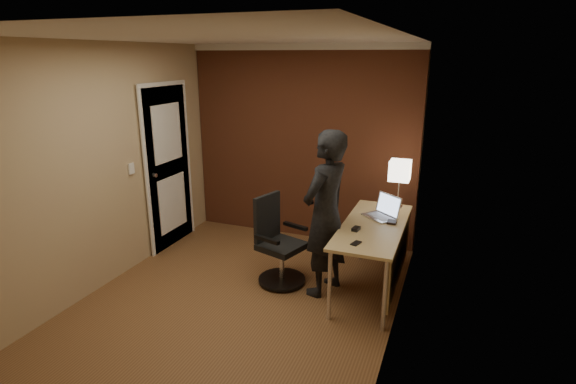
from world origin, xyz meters
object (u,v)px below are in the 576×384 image
object	(u,v)px
laptop	(384,211)
wallet	(392,222)
desk	(380,237)
phone	(356,243)
mouse	(356,229)
desk_lamp	(400,171)
office_chair	(277,246)
person	(325,214)

from	to	relation	value
laptop	wallet	size ratio (longest dim) A/B	3.81
desk	phone	xyz separation A→B (m)	(-0.13, -0.53, 0.13)
mouse	desk_lamp	bearing A→B (deg)	81.18
office_chair	person	size ratio (longest dim) A/B	0.55
desk_lamp	laptop	world-z (taller)	desk_lamp
wallet	desk_lamp	bearing A→B (deg)	92.21
desk_lamp	person	xyz separation A→B (m)	(-0.60, -0.82, -0.30)
mouse	office_chair	xyz separation A→B (m)	(-0.85, 0.05, -0.33)
desk	phone	world-z (taller)	phone
desk	wallet	xyz separation A→B (m)	(0.09, 0.11, 0.14)
desk_lamp	phone	distance (m)	1.26
desk_lamp	person	bearing A→B (deg)	-125.85
desk	wallet	world-z (taller)	wallet
mouse	wallet	size ratio (longest dim) A/B	0.91
mouse	laptop	bearing A→B (deg)	78.43
phone	person	size ratio (longest dim) A/B	0.07
mouse	person	bearing A→B (deg)	-175.74
desk_lamp	phone	size ratio (longest dim) A/B	4.65
laptop	office_chair	world-z (taller)	laptop
desk_lamp	laptop	bearing A→B (deg)	-104.17
phone	wallet	size ratio (longest dim) A/B	1.05
person	wallet	bearing A→B (deg)	133.48
desk_lamp	wallet	distance (m)	0.66
mouse	office_chair	bearing A→B (deg)	-173.93
laptop	phone	size ratio (longest dim) A/B	3.65
laptop	desk_lamp	bearing A→B (deg)	75.83
wallet	mouse	bearing A→B (deg)	-132.14
phone	person	world-z (taller)	person
desk_lamp	office_chair	world-z (taller)	desk_lamp
desk_lamp	wallet	xyz separation A→B (m)	(0.02, -0.52, -0.41)
desk	person	bearing A→B (deg)	-160.02
phone	wallet	world-z (taller)	wallet
wallet	office_chair	distance (m)	1.22
laptop	phone	world-z (taller)	laptop
phone	office_chair	xyz separation A→B (m)	(-0.92, 0.36, -0.32)
desk	person	size ratio (longest dim) A/B	0.88
mouse	office_chair	world-z (taller)	office_chair
desk	wallet	distance (m)	0.20
desk_lamp	wallet	bearing A→B (deg)	-87.79
laptop	office_chair	distance (m)	1.18
phone	wallet	distance (m)	0.68
mouse	phone	distance (m)	0.33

